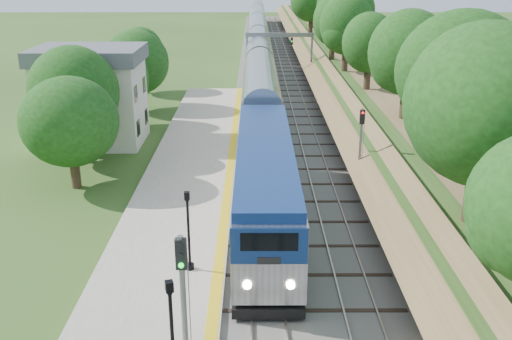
{
  "coord_description": "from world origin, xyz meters",
  "views": [
    {
      "loc": [
        -0.59,
        -16.24,
        14.51
      ],
      "look_at": [
        -0.5,
        15.57,
        2.8
      ],
      "focal_mm": 40.0,
      "sensor_mm": 36.0,
      "label": 1
    }
  ],
  "objects_px": {
    "station_building": "(92,95)",
    "train": "(258,50)",
    "signal_farside": "(361,142)",
    "signal_gantry": "(279,44)",
    "lamppost_mid": "(173,340)",
    "lamppost_far": "(189,235)",
    "signal_platform": "(184,301)"
  },
  "relations": [
    {
      "from": "train",
      "to": "station_building",
      "type": "bearing_deg",
      "value": -110.67
    },
    {
      "from": "train",
      "to": "signal_farside",
      "type": "bearing_deg",
      "value": -82.73
    },
    {
      "from": "signal_gantry",
      "to": "signal_farside",
      "type": "xyz_separation_m",
      "value": [
        3.73,
        -36.47,
        -1.22
      ]
    },
    {
      "from": "lamppost_mid",
      "to": "lamppost_far",
      "type": "height_order",
      "value": "lamppost_mid"
    },
    {
      "from": "lamppost_far",
      "to": "signal_platform",
      "type": "distance_m",
      "value": 8.78
    },
    {
      "from": "signal_gantry",
      "to": "train",
      "type": "distance_m",
      "value": 12.59
    },
    {
      "from": "station_building",
      "to": "train",
      "type": "height_order",
      "value": "station_building"
    },
    {
      "from": "signal_farside",
      "to": "lamppost_mid",
      "type": "bearing_deg",
      "value": -117.56
    },
    {
      "from": "lamppost_mid",
      "to": "train",
      "type": "bearing_deg",
      "value": 87.08
    },
    {
      "from": "lamppost_far",
      "to": "signal_farside",
      "type": "bearing_deg",
      "value": 46.15
    },
    {
      "from": "lamppost_far",
      "to": "signal_platform",
      "type": "height_order",
      "value": "signal_platform"
    },
    {
      "from": "signal_gantry",
      "to": "train",
      "type": "height_order",
      "value": "signal_gantry"
    },
    {
      "from": "lamppost_far",
      "to": "signal_platform",
      "type": "bearing_deg",
      "value": -84.42
    },
    {
      "from": "signal_gantry",
      "to": "signal_platform",
      "type": "xyz_separation_m",
      "value": [
        -5.37,
        -55.33,
        -0.69
      ]
    },
    {
      "from": "train",
      "to": "signal_farside",
      "type": "relative_size",
      "value": 22.46
    },
    {
      "from": "train",
      "to": "signal_farside",
      "type": "distance_m",
      "value": 48.99
    },
    {
      "from": "station_building",
      "to": "signal_gantry",
      "type": "distance_m",
      "value": 29.94
    },
    {
      "from": "train",
      "to": "signal_platform",
      "type": "distance_m",
      "value": 67.52
    },
    {
      "from": "lamppost_far",
      "to": "signal_farside",
      "type": "height_order",
      "value": "signal_farside"
    },
    {
      "from": "lamppost_far",
      "to": "lamppost_mid",
      "type": "bearing_deg",
      "value": -87.73
    },
    {
      "from": "signal_gantry",
      "to": "train",
      "type": "xyz_separation_m",
      "value": [
        -2.47,
        12.1,
        -2.43
      ]
    },
    {
      "from": "signal_gantry",
      "to": "train",
      "type": "relative_size",
      "value": 0.07
    },
    {
      "from": "station_building",
      "to": "lamppost_mid",
      "type": "bearing_deg",
      "value": -70.5
    },
    {
      "from": "lamppost_mid",
      "to": "signal_platform",
      "type": "height_order",
      "value": "signal_platform"
    },
    {
      "from": "signal_farside",
      "to": "station_building",
      "type": "bearing_deg",
      "value": 150.38
    },
    {
      "from": "station_building",
      "to": "signal_platform",
      "type": "xyz_separation_m",
      "value": [
        11.1,
        -30.34,
        0.04
      ]
    },
    {
      "from": "signal_gantry",
      "to": "signal_farside",
      "type": "distance_m",
      "value": 36.68
    },
    {
      "from": "train",
      "to": "signal_platform",
      "type": "relative_size",
      "value": 20.99
    },
    {
      "from": "signal_farside",
      "to": "signal_gantry",
      "type": "bearing_deg",
      "value": 95.84
    },
    {
      "from": "train",
      "to": "lamppost_far",
      "type": "distance_m",
      "value": 59.03
    },
    {
      "from": "station_building",
      "to": "train",
      "type": "distance_m",
      "value": 39.68
    },
    {
      "from": "station_building",
      "to": "signal_platform",
      "type": "relative_size",
      "value": 1.41
    }
  ]
}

